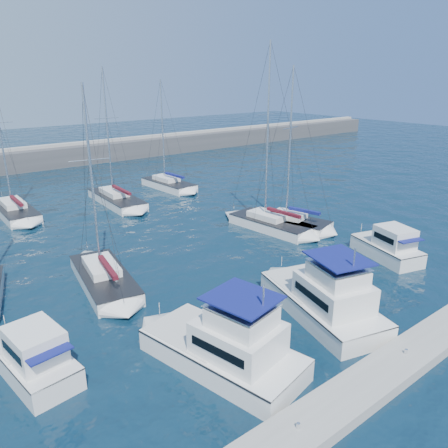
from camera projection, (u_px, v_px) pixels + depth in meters
ground at (259, 286)px, 30.58m from camera, size 220.00×220.00×0.00m
breakwater at (36, 161)px, 68.85m from camera, size 160.00×6.00×4.45m
dock at (405, 358)px, 22.31m from camera, size 40.00×2.20×0.60m
dock_cleat_near_port at (298, 426)px, 17.49m from camera, size 0.16×0.16×0.25m
dock_cleat_centre at (406, 351)px, 22.17m from camera, size 0.16×0.16×0.25m
motor_yacht_port_outer at (34, 359)px, 21.24m from camera, size 3.28×6.20×3.20m
motor_yacht_port_inner at (228, 348)px, 21.76m from camera, size 5.45×9.05×4.69m
motor_yacht_stbd_inner at (326, 300)px, 26.37m from camera, size 5.97×9.60×4.69m
motor_yacht_stbd_outer at (389, 248)px, 34.85m from camera, size 4.13×6.31×3.20m
sailboat_mid_b at (104, 278)px, 30.59m from camera, size 4.40×8.97×13.97m
sailboat_mid_d at (271, 223)px, 41.71m from camera, size 4.09×8.70×17.19m
sailboat_mid_e at (292, 223)px, 41.97m from camera, size 4.81×7.61×15.18m
sailboat_back_a at (15, 211)px, 45.71m from camera, size 3.13×9.26×15.21m
sailboat_back_b at (116, 199)px, 49.94m from camera, size 3.52×10.03×15.24m
sailboat_back_c at (169, 184)px, 56.62m from camera, size 3.66×8.53×13.84m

